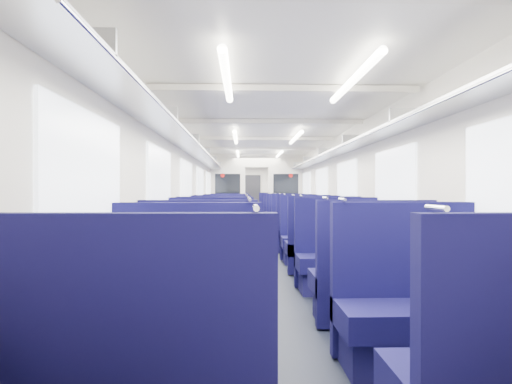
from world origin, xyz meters
The scene contains 39 objects.
floor centered at (0.00, 0.00, 0.00)m, with size 2.80×18.00×0.01m, color black.
ceiling centered at (0.00, 0.00, 2.35)m, with size 2.80×18.00×0.01m, color white.
wall_left centered at (-1.40, 0.00, 1.18)m, with size 0.02×18.00×2.35m, color silver.
dado_left centered at (-1.39, 0.00, 0.35)m, with size 0.03×17.90×0.70m, color #13113A.
wall_right centered at (1.40, 0.00, 1.18)m, with size 0.02×18.00×2.35m, color silver.
dado_right centered at (1.39, 0.00, 0.35)m, with size 0.03×17.90×0.70m, color #13113A.
wall_far centered at (0.00, 9.00, 1.18)m, with size 2.80×0.02×2.35m, color silver.
luggage_rack_left centered at (-1.21, 0.00, 1.97)m, with size 0.36×17.40×0.18m.
luggage_rack_right centered at (1.21, 0.00, 1.97)m, with size 0.36×17.40×0.18m.
windows centered at (0.00, -0.46, 1.42)m, with size 2.78×15.60×0.75m.
ceiling_fittings centered at (0.00, -0.26, 2.29)m, with size 2.70×16.06×0.11m.
end_door centered at (0.00, 8.94, 1.00)m, with size 0.75×0.06×2.00m, color black.
bulkhead centered at (0.00, 2.52, 1.23)m, with size 2.80×0.10×2.35m.
seat_2 centered at (-0.83, -7.15, 0.38)m, with size 1.12×0.62×1.24m.
seat_3 centered at (0.83, -7.08, 0.38)m, with size 1.12×0.62×1.24m.
seat_4 centered at (-0.83, -6.02, 0.38)m, with size 1.12×0.62×1.24m.
seat_5 centered at (0.83, -6.10, 0.38)m, with size 1.12×0.62×1.24m.
seat_6 centered at (-0.83, -4.83, 0.38)m, with size 1.12×0.62×1.24m.
seat_7 centered at (0.83, -4.75, 0.38)m, with size 1.12×0.62×1.24m.
seat_8 centered at (-0.83, -3.79, 0.38)m, with size 1.12×0.62×1.24m.
seat_9 centered at (0.83, -3.59, 0.38)m, with size 1.12×0.62×1.24m.
seat_10 centered at (-0.83, -2.55, 0.38)m, with size 1.12×0.62×1.24m.
seat_11 centered at (0.83, -2.58, 0.38)m, with size 1.12×0.62×1.24m.
seat_12 centered at (-0.83, -1.50, 0.38)m, with size 1.12×0.62×1.24m.
seat_13 centered at (0.83, -1.32, 0.38)m, with size 1.12×0.62×1.24m.
seat_14 centered at (-0.83, -0.24, 0.38)m, with size 1.12×0.62×1.24m.
seat_15 centered at (0.83, -0.26, 0.38)m, with size 1.12×0.62×1.24m.
seat_16 centered at (-0.83, 0.86, 0.38)m, with size 1.12×0.62×1.24m.
seat_17 centered at (0.83, 1.02, 0.38)m, with size 1.12×0.62×1.24m.
seat_18 centered at (-0.83, 2.06, 0.38)m, with size 1.12×0.62×1.24m.
seat_19 centered at (0.83, 2.00, 0.38)m, with size 1.12×0.62×1.24m.
seat_20 centered at (-0.83, 4.21, 0.38)m, with size 1.12×0.62×1.24m.
seat_21 centered at (0.83, 4.16, 0.38)m, with size 1.12×0.62×1.24m.
seat_22 centered at (-0.83, 5.23, 0.38)m, with size 1.12×0.62×1.24m.
seat_23 centered at (0.83, 5.34, 0.38)m, with size 1.12×0.62×1.24m.
seat_24 centered at (-0.83, 6.43, 0.38)m, with size 1.12×0.62×1.24m.
seat_25 centered at (0.83, 6.36, 0.38)m, with size 1.12×0.62×1.24m.
seat_26 centered at (-0.83, 7.65, 0.38)m, with size 1.12×0.62×1.24m.
seat_27 centered at (0.83, 7.49, 0.38)m, with size 1.12×0.62×1.24m.
Camera 1 is at (-0.41, -10.16, 1.30)m, focal length 29.57 mm.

